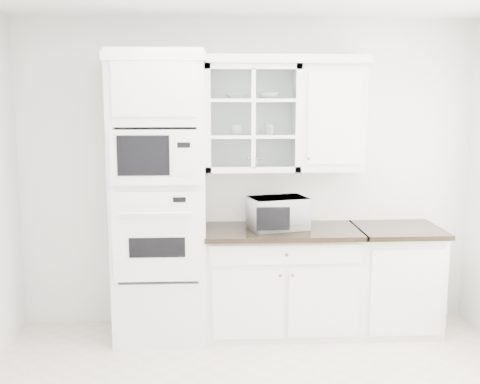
{
  "coord_description": "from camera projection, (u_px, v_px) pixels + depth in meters",
  "views": [
    {
      "loc": [
        -0.34,
        -3.54,
        2.04
      ],
      "look_at": [
        -0.1,
        1.05,
        1.3
      ],
      "focal_mm": 45.0,
      "sensor_mm": 36.0,
      "label": 1
    }
  ],
  "objects": [
    {
      "name": "base_cabinet_run",
      "position": [
        281.0,
        280.0,
        5.2
      ],
      "size": [
        1.32,
        0.67,
        0.92
      ],
      "color": "white",
      "rests_on": "ground"
    },
    {
      "name": "extra_base_cabinet",
      "position": [
        395.0,
        278.0,
        5.25
      ],
      "size": [
        0.72,
        0.67,
        0.92
      ],
      "color": "white",
      "rests_on": "ground"
    },
    {
      "name": "bowl_a",
      "position": [
        236.0,
        96.0,
        5.08
      ],
      "size": [
        0.2,
        0.2,
        0.05
      ],
      "primitive_type": "imported",
      "rotation": [
        0.0,
        0.0,
        0.09
      ],
      "color": "white",
      "rests_on": "upper_cabinet_glass"
    },
    {
      "name": "cup_a",
      "position": [
        237.0,
        129.0,
        5.12
      ],
      "size": [
        0.13,
        0.13,
        0.09
      ],
      "primitive_type": "imported",
      "rotation": [
        0.0,
        0.0,
        -0.24
      ],
      "color": "white",
      "rests_on": "upper_cabinet_glass"
    },
    {
      "name": "upper_cabinet_solid",
      "position": [
        331.0,
        118.0,
        5.13
      ],
      "size": [
        0.55,
        0.33,
        0.9
      ],
      "primitive_type": "cube",
      "color": "white",
      "rests_on": "room_shell"
    },
    {
      "name": "room_shell",
      "position": [
        260.0,
        135.0,
        3.97
      ],
      "size": [
        4.0,
        3.5,
        2.7
      ],
      "color": "white",
      "rests_on": "ground"
    },
    {
      "name": "upper_cabinet_glass",
      "position": [
        252.0,
        118.0,
        5.1
      ],
      "size": [
        0.8,
        0.33,
        0.9
      ],
      "color": "white",
      "rests_on": "room_shell"
    },
    {
      "name": "bowl_b",
      "position": [
        269.0,
        96.0,
        5.06
      ],
      "size": [
        0.22,
        0.22,
        0.05
      ],
      "primitive_type": "imported",
      "rotation": [
        0.0,
        0.0,
        -0.32
      ],
      "color": "white",
      "rests_on": "upper_cabinet_glass"
    },
    {
      "name": "cup_b",
      "position": [
        270.0,
        129.0,
        5.12
      ],
      "size": [
        0.11,
        0.11,
        0.09
      ],
      "primitive_type": "imported",
      "rotation": [
        0.0,
        0.0,
        0.16
      ],
      "color": "white",
      "rests_on": "upper_cabinet_glass"
    },
    {
      "name": "crown_molding",
      "position": [
        240.0,
        59.0,
        4.99
      ],
      "size": [
        2.14,
        0.38,
        0.07
      ],
      "primitive_type": "cube",
      "color": "white",
      "rests_on": "room_shell"
    },
    {
      "name": "oven_column",
      "position": [
        160.0,
        197.0,
        5.0
      ],
      "size": [
        0.76,
        0.68,
        2.4
      ],
      "color": "white",
      "rests_on": "ground"
    },
    {
      "name": "countertop_microwave",
      "position": [
        277.0,
        213.0,
        5.09
      ],
      "size": [
        0.55,
        0.5,
        0.27
      ],
      "primitive_type": "imported",
      "rotation": [
        0.0,
        0.0,
        3.4
      ],
      "color": "white",
      "rests_on": "base_cabinet_run"
    }
  ]
}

